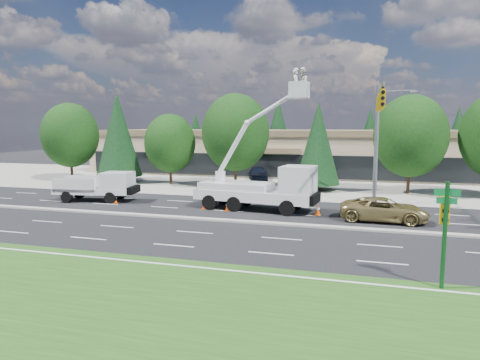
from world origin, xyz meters
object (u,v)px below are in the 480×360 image
(bucket_truck, at_px, (267,181))
(utility_pickup, at_px, (100,189))
(signal_mast, at_px, (378,125))
(street_sign_pole, at_px, (445,223))
(minivan, at_px, (384,210))

(bucket_truck, bearing_deg, utility_pickup, -174.41)
(signal_mast, relative_size, street_sign_pole, 2.54)
(signal_mast, height_order, utility_pickup, signal_mast)
(utility_pickup, bearing_deg, bucket_truck, -10.40)
(street_sign_pole, relative_size, bucket_truck, 0.41)
(utility_pickup, relative_size, minivan, 1.19)
(signal_mast, relative_size, minivan, 1.88)
(minivan, bearing_deg, bucket_truck, 83.39)
(bucket_truck, bearing_deg, minivan, -3.00)
(minivan, bearing_deg, utility_pickup, 88.83)
(signal_mast, xyz_separation_m, minivan, (0.41, -4.24, -5.31))
(street_sign_pole, bearing_deg, utility_pickup, 151.30)
(street_sign_pole, height_order, utility_pickup, street_sign_pole)
(signal_mast, distance_m, street_sign_pole, 15.99)
(street_sign_pole, height_order, bucket_truck, bucket_truck)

